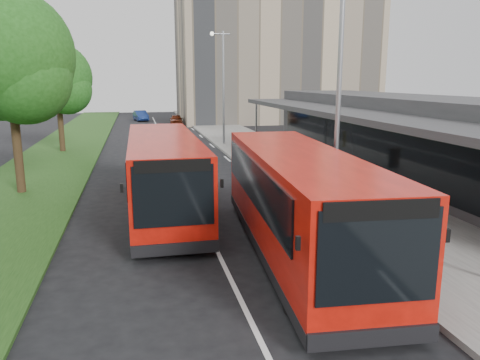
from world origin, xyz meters
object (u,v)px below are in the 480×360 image
(lamp_post_far, at_px, (222,81))
(bollard, at_px, (241,142))
(car_far, at_px, (141,116))
(car_near, at_px, (176,120))
(bus_second, at_px, (164,174))
(litter_bin, at_px, (288,162))
(tree_far, at_px, (57,82))
(lamp_post_near, at_px, (337,82))
(bus_main, at_px, (298,203))
(tree_mid, at_px, (9,64))

(lamp_post_far, bearing_deg, bollard, -80.19)
(car_far, bearing_deg, car_near, -68.01)
(bus_second, height_order, litter_bin, bus_second)
(litter_bin, relative_size, car_near, 0.31)
(tree_far, relative_size, lamp_post_near, 0.90)
(bus_main, xyz_separation_m, litter_bin, (3.28, 10.80, -0.82))
(bus_main, height_order, car_near, bus_main)
(tree_mid, relative_size, car_near, 2.55)
(tree_mid, relative_size, bus_main, 0.81)
(tree_mid, distance_m, car_near, 31.65)
(tree_mid, xyz_separation_m, car_far, (5.46, 35.79, -4.82))
(tree_mid, distance_m, lamp_post_far, 17.09)
(tree_far, height_order, lamp_post_near, lamp_post_near)
(tree_far, height_order, bus_main, tree_far)
(lamp_post_near, bearing_deg, lamp_post_far, 90.00)
(lamp_post_near, relative_size, bus_second, 0.80)
(bus_main, xyz_separation_m, bollard, (2.57, 18.65, -0.78))
(tree_far, bearing_deg, tree_mid, -90.00)
(tree_far, bearing_deg, bollard, -12.44)
(tree_mid, distance_m, tree_far, 12.03)
(lamp_post_near, xyz_separation_m, car_far, (-5.67, 42.85, -4.11))
(bus_second, bearing_deg, litter_bin, 41.11)
(lamp_post_far, distance_m, bus_second, 18.25)
(bus_second, relative_size, litter_bin, 9.72)
(lamp_post_far, height_order, bollard, lamp_post_far)
(bollard, distance_m, car_far, 27.12)
(tree_far, height_order, car_far, tree_far)
(lamp_post_near, bearing_deg, tree_mid, 147.64)
(tree_mid, distance_m, bus_second, 8.20)
(lamp_post_far, bearing_deg, bus_main, -95.03)
(lamp_post_near, distance_m, litter_bin, 9.61)
(tree_far, bearing_deg, bus_main, -66.64)
(tree_far, xyz_separation_m, bus_second, (5.81, -16.20, -3.18))
(lamp_post_far, bearing_deg, litter_bin, -83.36)
(lamp_post_far, bearing_deg, tree_far, -175.13)
(tree_mid, bearing_deg, car_far, 81.33)
(tree_far, xyz_separation_m, car_near, (9.15, 17.91, -4.06))
(lamp_post_far, height_order, litter_bin, lamp_post_far)
(bus_main, bearing_deg, tree_mid, 138.94)
(bus_main, distance_m, car_far, 45.20)
(lamp_post_far, xyz_separation_m, car_near, (-1.98, 16.96, -4.16))
(bus_main, relative_size, car_near, 3.14)
(tree_mid, bearing_deg, tree_far, 90.00)
(bus_second, bearing_deg, lamp_post_near, -28.03)
(tree_mid, bearing_deg, bus_second, -35.84)
(bus_main, bearing_deg, lamp_post_far, 89.12)
(tree_mid, xyz_separation_m, car_near, (9.15, 29.91, -4.86))
(lamp_post_far, distance_m, bollard, 5.39)
(litter_bin, bearing_deg, tree_mid, -172.87)
(tree_far, distance_m, car_near, 20.52)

